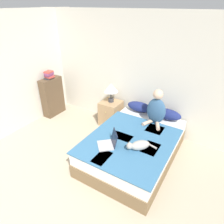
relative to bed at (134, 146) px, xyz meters
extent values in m
cube|color=beige|center=(-0.58, 1.11, 1.02)|extent=(5.34, 0.05, 2.55)
cube|color=brown|center=(0.00, 0.01, -0.12)|extent=(1.40, 2.07, 0.27)
cube|color=silver|center=(0.00, 0.01, 0.13)|extent=(1.38, 2.04, 0.23)
cube|color=teal|center=(0.00, -0.20, 0.25)|extent=(1.44, 1.65, 0.02)
cube|color=#3D4784|center=(0.24, 0.38, 0.26)|extent=(0.31, 0.31, 0.01)
cube|color=#3D4784|center=(-0.18, -0.81, 0.26)|extent=(0.21, 0.36, 0.01)
cube|color=#3D4784|center=(0.39, -0.20, 0.26)|extent=(0.25, 0.36, 0.01)
cube|color=#3D4784|center=(-0.18, -0.16, 0.26)|extent=(0.36, 0.22, 0.01)
ellipsoid|color=navy|center=(-0.32, 0.88, 0.37)|extent=(0.56, 0.26, 0.21)
ellipsoid|color=navy|center=(0.31, 0.88, 0.37)|extent=(0.56, 0.26, 0.21)
ellipsoid|color=#33567A|center=(0.16, 0.60, 0.53)|extent=(0.37, 0.21, 0.53)
sphere|color=#DBB293|center=(0.16, 0.60, 0.88)|extent=(0.19, 0.19, 0.19)
cylinder|color=#DBB293|center=(0.05, 0.47, 0.30)|extent=(0.17, 0.27, 0.07)
cylinder|color=#DBB293|center=(0.26, 0.47, 0.30)|extent=(0.17, 0.27, 0.07)
ellipsoid|color=#A8A399|center=(0.24, -0.32, 0.34)|extent=(0.34, 0.35, 0.16)
sphere|color=#A8A399|center=(0.12, -0.45, 0.37)|extent=(0.11, 0.11, 0.11)
cone|color=#A8A399|center=(0.14, -0.47, 0.41)|extent=(0.05, 0.05, 0.05)
cone|color=#A8A399|center=(0.10, -0.43, 0.41)|extent=(0.05, 0.05, 0.05)
cylinder|color=#A8A399|center=(0.39, -0.16, 0.28)|extent=(0.18, 0.08, 0.04)
cube|color=#B7B7BC|center=(-0.29, -0.55, 0.27)|extent=(0.38, 0.38, 0.02)
cube|color=black|center=(-0.18, -0.44, 0.40)|extent=(0.24, 0.25, 0.25)
cube|color=tan|center=(-1.02, 0.81, 0.04)|extent=(0.46, 0.45, 0.59)
sphere|color=tan|center=(-1.02, 0.57, 0.17)|extent=(0.03, 0.03, 0.03)
cylinder|color=#38383D|center=(-1.02, 0.83, 0.38)|extent=(0.13, 0.13, 0.08)
cylinder|color=#38383D|center=(-1.02, 0.83, 0.51)|extent=(0.02, 0.02, 0.18)
cone|color=white|center=(-1.02, 0.83, 0.69)|extent=(0.33, 0.33, 0.19)
cube|color=brown|center=(-2.59, 0.47, 0.24)|extent=(0.24, 0.58, 0.99)
cube|color=#2D2D33|center=(-2.60, 0.46, 0.74)|extent=(0.18, 0.25, 0.03)
cube|color=#B24238|center=(-2.59, 0.47, 0.78)|extent=(0.21, 0.21, 0.04)
cube|color=#844270|center=(-2.60, 0.47, 0.82)|extent=(0.15, 0.21, 0.04)
cube|color=#844270|center=(-2.59, 0.46, 0.86)|extent=(0.15, 0.23, 0.04)
cube|color=#B24238|center=(-2.60, 0.47, 0.90)|extent=(0.18, 0.21, 0.03)
camera|label=1|loc=(1.20, -2.77, 2.39)|focal=32.00mm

